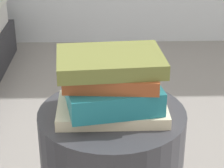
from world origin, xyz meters
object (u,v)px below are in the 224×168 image
(book_teal, at_px, (112,93))
(book_rust, at_px, (112,74))
(book_olive, at_px, (110,61))
(book_cream, at_px, (113,109))

(book_teal, xyz_separation_m, book_rust, (-0.00, 0.01, 0.05))
(book_olive, bearing_deg, book_rust, 17.25)
(book_cream, bearing_deg, book_teal, 159.34)
(book_teal, bearing_deg, book_olive, 112.19)
(book_cream, distance_m, book_teal, 0.05)
(book_cream, bearing_deg, book_olive, 130.42)
(book_cream, height_order, book_teal, book_teal)
(book_cream, xyz_separation_m, book_rust, (-0.00, 0.01, 0.10))
(book_teal, bearing_deg, book_cream, -30.25)
(book_cream, height_order, book_olive, book_olive)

